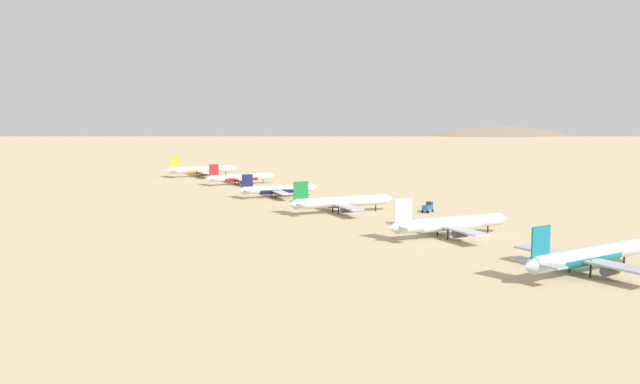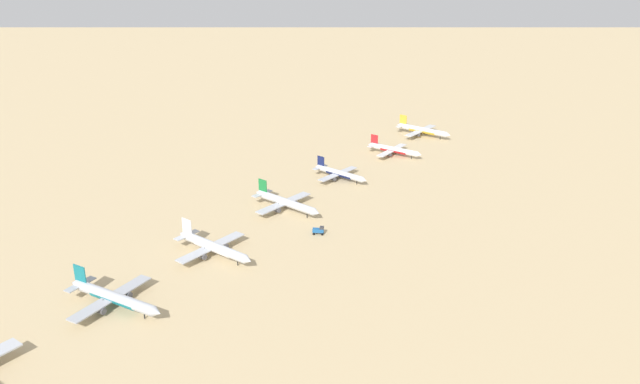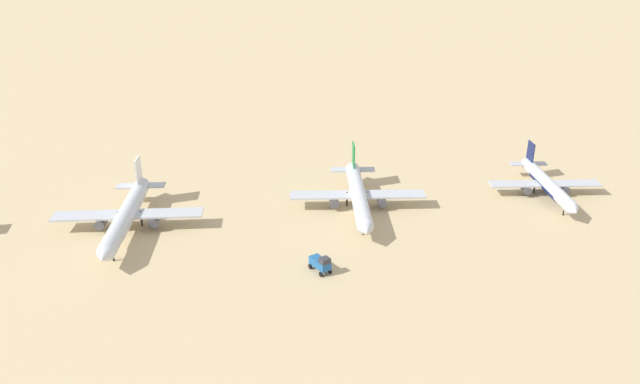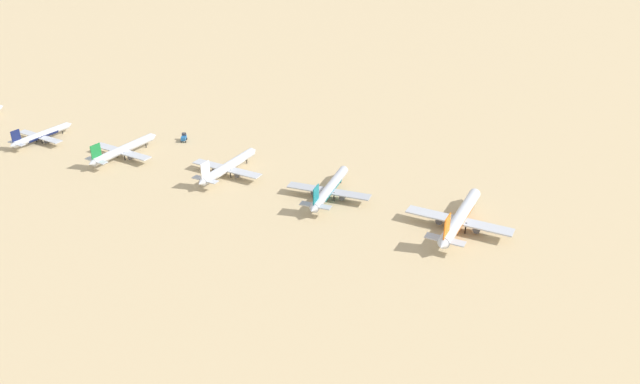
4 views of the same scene
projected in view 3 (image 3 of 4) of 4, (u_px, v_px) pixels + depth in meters
The scene contains 5 objects.
ground_plane at pixel (348, 211), 153.47m from camera, with size 1957.89×1957.89×0.00m, color tan.
parked_jet_2 at pixel (127, 215), 141.63m from camera, with size 44.17×36.17×12.80m.
parked_jet_3 at pixel (358, 194), 153.03m from camera, with size 43.35×35.58×12.62m.
parked_jet_4 at pixel (546, 184), 161.38m from camera, with size 37.37×30.68×10.88m.
service_truck at pixel (321, 263), 124.75m from camera, with size 5.68×4.27×3.90m.
Camera 3 is at (132.74, -42.42, 64.93)m, focal length 33.12 mm.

